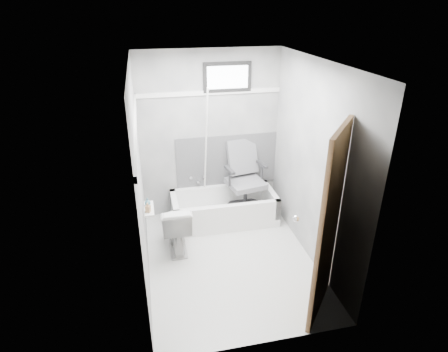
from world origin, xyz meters
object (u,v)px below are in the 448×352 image
object	(u,v)px
door	(370,242)
soap_bottle_a	(148,207)
office_chair	(246,178)
bathtub	(224,208)
toilet	(176,226)
soap_bottle_b	(148,202)

from	to	relation	value
door	soap_bottle_a	size ratio (longest dim) A/B	18.36
door	office_chair	bearing A→B (deg)	102.96
bathtub	soap_bottle_a	bearing A→B (deg)	-134.06
bathtub	toilet	world-z (taller)	toilet
bathtub	toilet	distance (m)	0.93
soap_bottle_b	door	bearing A→B (deg)	-33.02
soap_bottle_a	office_chair	bearing A→B (deg)	39.45
bathtub	soap_bottle_a	distance (m)	1.71
toilet	soap_bottle_a	xyz separation A→B (m)	(-0.32, -0.57, 0.64)
office_chair	toilet	world-z (taller)	office_chair
door	toilet	bearing A→B (deg)	133.67
office_chair	door	world-z (taller)	door
office_chair	door	distance (m)	2.35
bathtub	soap_bottle_b	distance (m)	1.62
bathtub	toilet	bearing A→B (deg)	-144.41
bathtub	soap_bottle_b	world-z (taller)	soap_bottle_b
door	soap_bottle_b	bearing A→B (deg)	146.98
door	soap_bottle_a	xyz separation A→B (m)	(-1.92, 1.11, -0.03)
bathtub	office_chair	bearing A→B (deg)	8.52
office_chair	soap_bottle_a	distance (m)	1.84
toilet	soap_bottle_b	world-z (taller)	soap_bottle_b
bathtub	office_chair	size ratio (longest dim) A/B	1.48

